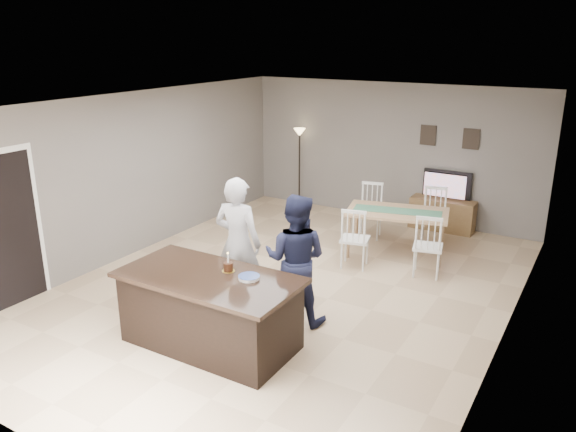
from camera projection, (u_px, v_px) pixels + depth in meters
The scene contains 14 objects.
floor at pixel (287, 289), 8.27m from camera, with size 8.00×8.00×0.00m, color tan.
room_shell at pixel (287, 178), 7.75m from camera, with size 8.00×8.00×8.00m.
kitchen_island at pixel (210, 310), 6.66m from camera, with size 2.15×1.10×0.90m.
tv_console at pixel (442, 214), 10.69m from camera, with size 1.20×0.40×0.60m, color brown.
television at pixel (446, 185), 10.57m from camera, with size 0.91×0.12×0.53m, color black.
tv_screen_glow at pixel (445, 186), 10.50m from camera, with size 0.78×0.78×0.00m, color #EE5B1A.
picture_frames at pixel (449, 137), 10.43m from camera, with size 1.10×0.02×0.38m.
doorway at pixel (6, 217), 7.45m from camera, with size 0.00×2.10×2.65m.
woman at pixel (238, 243), 7.51m from camera, with size 0.66×0.44×1.82m, color #B9B8BD.
man at pixel (296, 259), 7.12m from camera, with size 0.83×0.65×1.71m, color #171A33.
birthday_cake at pixel (228, 267), 6.63m from camera, with size 0.15×0.15×0.24m.
plate_stack at pixel (249, 277), 6.43m from camera, with size 0.25×0.25×0.04m.
dining_table at pixel (397, 219), 9.37m from camera, with size 1.95×2.16×1.00m.
floor_lamp at pixel (299, 146), 11.91m from camera, with size 0.25×0.25×1.68m.
Camera 1 is at (3.84, -6.48, 3.57)m, focal length 35.00 mm.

